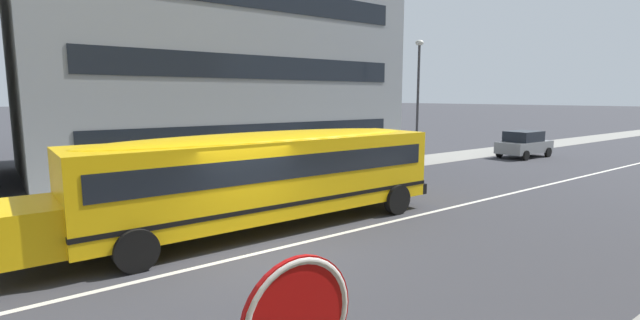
% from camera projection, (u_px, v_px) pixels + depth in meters
% --- Properties ---
extents(ground_plane, '(400.00, 400.00, 0.00)m').
position_uv_depth(ground_plane, '(260.00, 253.00, 10.79)').
color(ground_plane, '#38383D').
extents(sidewalk_far, '(120.00, 3.00, 0.01)m').
position_uv_depth(sidewalk_far, '(156.00, 194.00, 17.27)').
color(sidewalk_far, gray).
rests_on(sidewalk_far, ground_plane).
extents(lane_centreline, '(110.00, 0.16, 0.01)m').
position_uv_depth(lane_centreline, '(260.00, 253.00, 10.79)').
color(lane_centreline, silver).
rests_on(lane_centreline, ground_plane).
extents(school_bus, '(12.34, 2.93, 2.76)m').
position_uv_depth(school_bus, '(262.00, 172.00, 12.57)').
color(school_bus, yellow).
rests_on(school_bus, ground_plane).
extents(parked_car_grey_by_lamppost, '(3.92, 1.91, 1.64)m').
position_uv_depth(parked_car_grey_by_lamppost, '(524.00, 144.00, 27.70)').
color(parked_car_grey_by_lamppost, gray).
rests_on(parked_car_grey_by_lamppost, ground_plane).
extents(street_lamp, '(0.44, 0.44, 6.80)m').
position_uv_depth(street_lamp, '(418.00, 86.00, 24.51)').
color(street_lamp, '#38383D').
rests_on(street_lamp, ground_plane).
extents(apartment_block_far_centre, '(19.28, 9.75, 16.50)m').
position_uv_depth(apartment_block_far_centre, '(217.00, 14.00, 24.48)').
color(apartment_block_far_centre, gray).
rests_on(apartment_block_far_centre, ground_plane).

